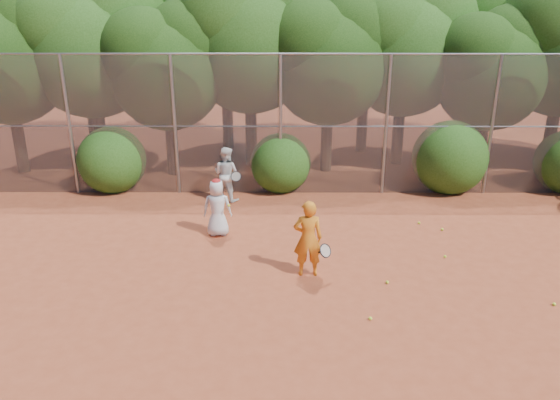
{
  "coord_description": "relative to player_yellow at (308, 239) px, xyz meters",
  "views": [
    {
      "loc": [
        -0.96,
        -9.19,
        5.57
      ],
      "look_at": [
        -1.0,
        2.5,
        1.1
      ],
      "focal_mm": 35.0,
      "sensor_mm": 36.0,
      "label": 1
    }
  ],
  "objects": [
    {
      "name": "ball_3",
      "position": [
        4.63,
        -1.22,
        -0.79
      ],
      "size": [
        0.07,
        0.07,
        0.07
      ],
      "primitive_type": "sphere",
      "color": "#CCEF2B",
      "rests_on": "ground"
    },
    {
      "name": "bush_0",
      "position": [
        -5.58,
        5.31,
        0.17
      ],
      "size": [
        2.0,
        2.0,
        2.0
      ],
      "primitive_type": "sphere",
      "color": "#1F4711",
      "rests_on": "ground"
    },
    {
      "name": "ball_0",
      "position": [
        3.12,
        0.77,
        -0.79
      ],
      "size": [
        0.07,
        0.07,
        0.07
      ],
      "primitive_type": "sphere",
      "color": "#CCEF2B",
      "rests_on": "ground"
    },
    {
      "name": "tree_4",
      "position": [
        0.97,
        7.24,
        2.93
      ],
      "size": [
        4.19,
        3.64,
        5.73
      ],
      "color": "black",
      "rests_on": "ground"
    },
    {
      "name": "tree_2",
      "position": [
        -4.03,
        6.84,
        2.76
      ],
      "size": [
        3.99,
        3.47,
        5.47
      ],
      "color": "black",
      "rests_on": "ground"
    },
    {
      "name": "tree_5",
      "position": [
        3.48,
        8.05,
        3.22
      ],
      "size": [
        4.51,
        3.92,
        6.17
      ],
      "color": "black",
      "rests_on": "ground"
    },
    {
      "name": "player_teen",
      "position": [
        -2.09,
        2.0,
        -0.11
      ],
      "size": [
        0.7,
        0.47,
        1.44
      ],
      "rotation": [
        0.0,
        0.0,
        3.16
      ],
      "color": "silver",
      "rests_on": "ground"
    },
    {
      "name": "tree_11",
      "position": [
        2.48,
        9.65,
        3.34
      ],
      "size": [
        4.64,
        4.03,
        6.35
      ],
      "color": "black",
      "rests_on": "ground"
    },
    {
      "name": "tree_1",
      "position": [
        -6.52,
        7.55,
        3.34
      ],
      "size": [
        4.64,
        4.03,
        6.35
      ],
      "color": "black",
      "rests_on": "ground"
    },
    {
      "name": "tree_12",
      "position": [
        6.98,
        10.25,
        3.68
      ],
      "size": [
        5.02,
        4.37,
        6.88
      ],
      "color": "black",
      "rests_on": "ground"
    },
    {
      "name": "ball_5",
      "position": [
        2.98,
        2.66,
        -0.79
      ],
      "size": [
        0.07,
        0.07,
        0.07
      ],
      "primitive_type": "sphere",
      "color": "#CCEF2B",
      "rests_on": "ground"
    },
    {
      "name": "player_white",
      "position": [
        -2.11,
        4.41,
        -0.05
      ],
      "size": [
        0.94,
        0.87,
        1.56
      ],
      "rotation": [
        0.0,
        0.0,
        2.66
      ],
      "color": "white",
      "rests_on": "ground"
    },
    {
      "name": "tree_9",
      "position": [
        -7.52,
        9.85,
        3.51
      ],
      "size": [
        4.83,
        4.2,
        6.62
      ],
      "color": "black",
      "rests_on": "ground"
    },
    {
      "name": "ball_4",
      "position": [
        1.62,
        -0.39,
        -0.79
      ],
      "size": [
        0.07,
        0.07,
        0.07
      ],
      "primitive_type": "sphere",
      "color": "#CCEF2B",
      "rests_on": "ground"
    },
    {
      "name": "player_yellow",
      "position": [
        0.0,
        0.0,
        0.0
      ],
      "size": [
        0.83,
        0.57,
        1.66
      ],
      "rotation": [
        0.0,
        0.0,
        3.17
      ],
      "color": "orange",
      "rests_on": "ground"
    },
    {
      "name": "tree_10",
      "position": [
        -2.52,
        10.05,
        3.8
      ],
      "size": [
        5.15,
        4.48,
        7.06
      ],
      "color": "black",
      "rests_on": "ground"
    },
    {
      "name": "ball_1",
      "position": [
        3.46,
        2.26,
        -0.79
      ],
      "size": [
        0.07,
        0.07,
        0.07
      ],
      "primitive_type": "sphere",
      "color": "#CCEF2B",
      "rests_on": "ground"
    },
    {
      "name": "fence_back",
      "position": [
        0.3,
        5.01,
        1.22
      ],
      "size": [
        20.05,
        0.09,
        4.03
      ],
      "color": "gray",
      "rests_on": "ground"
    },
    {
      "name": "bush_1",
      "position": [
        -0.58,
        5.31,
        0.07
      ],
      "size": [
        1.8,
        1.8,
        1.8
      ],
      "primitive_type": "sphere",
      "color": "#1F4711",
      "rests_on": "ground"
    },
    {
      "name": "ball_2",
      "position": [
        1.07,
        -1.71,
        -0.79
      ],
      "size": [
        0.07,
        0.07,
        0.07
      ],
      "primitive_type": "sphere",
      "color": "#CCEF2B",
      "rests_on": "ground"
    },
    {
      "name": "tree_0",
      "position": [
        -9.03,
        7.05,
        3.1
      ],
      "size": [
        4.38,
        3.81,
        6.0
      ],
      "color": "black",
      "rests_on": "ground"
    },
    {
      "name": "bush_2",
      "position": [
        4.42,
        5.31,
        0.27
      ],
      "size": [
        2.2,
        2.2,
        2.2
      ],
      "primitive_type": "sphere",
      "color": "#1F4711",
      "rests_on": "ground"
    },
    {
      "name": "tree_6",
      "position": [
        5.97,
        7.04,
        2.64
      ],
      "size": [
        3.86,
        3.36,
        5.29
      ],
      "color": "black",
      "rests_on": "ground"
    },
    {
      "name": "ground",
      "position": [
        0.42,
        -0.99,
        -0.83
      ],
      "size": [
        80.0,
        80.0,
        0.0
      ],
      "primitive_type": "plane",
      "color": "#923B21",
      "rests_on": "ground"
    },
    {
      "name": "tree_3",
      "position": [
        -1.52,
        7.85,
        3.57
      ],
      "size": [
        4.89,
        4.26,
        6.7
      ],
      "color": "black",
      "rests_on": "ground"
    }
  ]
}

